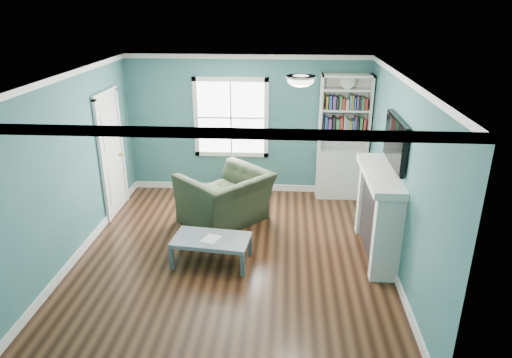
{
  "coord_description": "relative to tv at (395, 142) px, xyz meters",
  "views": [
    {
      "loc": [
        0.73,
        -5.78,
        3.5
      ],
      "look_at": [
        0.31,
        0.4,
        1.06
      ],
      "focal_mm": 32.0,
      "sensor_mm": 36.0,
      "label": 1
    }
  ],
  "objects": [
    {
      "name": "coffee_table",
      "position": [
        -2.48,
        -0.4,
        -1.39
      ],
      "size": [
        1.12,
        0.69,
        0.39
      ],
      "rotation": [
        0.0,
        0.0,
        -0.11
      ],
      "color": "#4A5359",
      "rests_on": "ground"
    },
    {
      "name": "bookshelf",
      "position": [
        -0.43,
        2.1,
        -0.8
      ],
      "size": [
        0.9,
        0.35,
        2.31
      ],
      "color": "silver",
      "rests_on": "ground"
    },
    {
      "name": "light_switch",
      "position": [
        -3.7,
        2.28,
        -0.52
      ],
      "size": [
        0.08,
        0.01,
        0.12
      ],
      "primitive_type": "cube",
      "color": "white",
      "rests_on": "room_walls"
    },
    {
      "name": "door",
      "position": [
        -4.42,
        1.2,
        -0.65
      ],
      "size": [
        0.12,
        0.98,
        2.17
      ],
      "color": "silver",
      "rests_on": "ground"
    },
    {
      "name": "window",
      "position": [
        -2.5,
        2.29,
        -0.27
      ],
      "size": [
        1.4,
        0.06,
        1.5
      ],
      "color": "white",
      "rests_on": "room_walls"
    },
    {
      "name": "trim",
      "position": [
        -2.2,
        -0.2,
        -0.49
      ],
      "size": [
        4.5,
        5.0,
        2.6
      ],
      "color": "white",
      "rests_on": "ground"
    },
    {
      "name": "ceiling_fixture",
      "position": [
        -1.3,
        -0.1,
        0.82
      ],
      "size": [
        0.38,
        0.38,
        0.15
      ],
      "color": "white",
      "rests_on": "room_walls"
    },
    {
      "name": "recliner",
      "position": [
        -2.45,
        0.91,
        -1.15
      ],
      "size": [
        1.52,
        1.55,
        1.15
      ],
      "primitive_type": "imported",
      "rotation": [
        0.0,
        0.0,
        -2.31
      ],
      "color": "#242D1C",
      "rests_on": "ground"
    },
    {
      "name": "floor",
      "position": [
        -2.2,
        -0.2,
        -1.72
      ],
      "size": [
        5.0,
        5.0,
        0.0
      ],
      "primitive_type": "plane",
      "color": "black",
      "rests_on": "ground"
    },
    {
      "name": "room_walls",
      "position": [
        -2.2,
        -0.2,
        -0.14
      ],
      "size": [
        5.0,
        5.0,
        5.0
      ],
      "color": "#2E6667",
      "rests_on": "ground"
    },
    {
      "name": "paper_sheet",
      "position": [
        -2.48,
        -0.42,
        -1.34
      ],
      "size": [
        0.28,
        0.31,
        0.0
      ],
      "primitive_type": "cube",
      "rotation": [
        0.0,
        0.0,
        -0.36
      ],
      "color": "white",
      "rests_on": "coffee_table"
    },
    {
      "name": "tv",
      "position": [
        0.0,
        0.0,
        0.0
      ],
      "size": [
        0.06,
        1.1,
        0.65
      ],
      "primitive_type": "cube",
      "color": "black",
      "rests_on": "fireplace"
    },
    {
      "name": "fireplace",
      "position": [
        -0.12,
        0.0,
        -1.09
      ],
      "size": [
        0.44,
        1.58,
        1.3
      ],
      "color": "black",
      "rests_on": "ground"
    }
  ]
}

